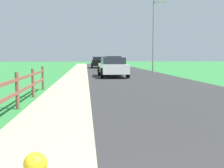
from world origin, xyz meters
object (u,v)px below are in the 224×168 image
Objects in this scene: parked_car_blue at (112,64)px; street_lamp at (155,30)px; parked_suv_white at (113,67)px; parked_car_black at (99,62)px.

street_lamp is at bearing -58.01° from parked_car_blue.
parked_car_black is at bearing 90.98° from parked_suv_white.
street_lamp reaches higher than parked_car_black.
parked_suv_white is 17.02m from parked_car_black.
street_lamp is (3.23, -5.17, 3.03)m from parked_car_blue.
parked_car_black is at bearing 106.35° from street_lamp.
parked_car_black is (-1.01, 9.29, -0.02)m from parked_car_blue.
parked_car_blue is 9.35m from parked_car_black.
parked_car_blue reaches higher than parked_suv_white.
parked_car_blue is at bearing 84.65° from parked_suv_white.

